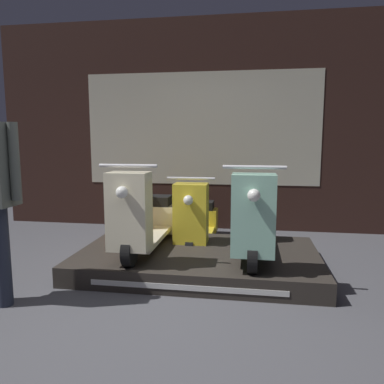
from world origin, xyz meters
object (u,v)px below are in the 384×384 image
Objects in this scene: scooter_display_right at (253,222)px; scooter_backrow_0 at (139,218)px; scooter_display_left at (144,218)px; scooter_backrow_1 at (197,220)px.

scooter_backrow_0 is at bearing 149.08° from scooter_display_right.
scooter_display_left reaches higher than scooter_backrow_0.
scooter_display_left is 0.96m from scooter_backrow_0.
scooter_display_right is at bearing -51.36° from scooter_backrow_1.
scooter_backrow_0 is (-1.47, 0.88, -0.20)m from scooter_display_right.
scooter_display_right is 1.72m from scooter_backrow_0.
scooter_display_left is 1.00m from scooter_backrow_1.
scooter_display_right reaches higher than scooter_backrow_0.
scooter_backrow_0 and scooter_backrow_1 have the same top height.
scooter_display_right is at bearing -30.92° from scooter_backrow_0.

